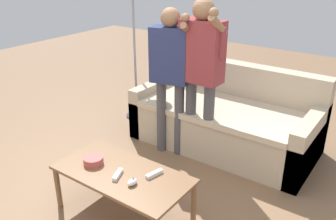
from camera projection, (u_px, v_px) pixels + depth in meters
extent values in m
plane|color=brown|center=(142.00, 204.00, 3.10)|extent=(12.00, 12.00, 0.00)
cube|color=#B7A88E|center=(224.00, 127.00, 3.99)|extent=(1.95, 0.95, 0.43)
cube|color=#C6B59A|center=(222.00, 109.00, 3.83)|extent=(1.67, 0.83, 0.06)
cube|color=#B7A88E|center=(242.00, 82.00, 4.10)|extent=(1.95, 0.18, 0.42)
cube|color=#B7A88E|center=(158.00, 103.00, 4.44)|extent=(0.14, 0.95, 0.58)
cube|color=#B7A88E|center=(308.00, 144.00, 3.47)|extent=(0.14, 0.95, 0.58)
cube|color=brown|center=(122.00, 174.00, 2.83)|extent=(1.10, 0.55, 0.03)
cylinder|color=brown|center=(58.00, 187.00, 3.00)|extent=(0.04, 0.04, 0.38)
cylinder|color=brown|center=(100.00, 162.00, 3.36)|extent=(0.04, 0.04, 0.38)
cylinder|color=brown|center=(194.00, 203.00, 2.81)|extent=(0.04, 0.04, 0.38)
cylinder|color=#B24C47|center=(93.00, 161.00, 2.93)|extent=(0.16, 0.16, 0.06)
ellipsoid|color=white|center=(132.00, 182.00, 2.66)|extent=(0.06, 0.09, 0.05)
cylinder|color=#4C4C51|center=(133.00, 178.00, 2.66)|extent=(0.02, 0.02, 0.01)
cylinder|color=#2D2D33|center=(137.00, 115.00, 4.77)|extent=(0.28, 0.28, 0.02)
cylinder|color=gray|center=(135.00, 56.00, 4.45)|extent=(0.03, 0.03, 1.60)
cylinder|color=#47474C|center=(161.00, 116.00, 3.81)|extent=(0.10, 0.10, 0.80)
cylinder|color=#47474C|center=(179.00, 119.00, 3.74)|extent=(0.10, 0.10, 0.80)
cube|color=navy|center=(170.00, 55.00, 3.51)|extent=(0.41, 0.28, 0.55)
sphere|color=#936B4C|center=(170.00, 18.00, 3.36)|extent=(0.19, 0.19, 0.19)
cylinder|color=#936B4C|center=(153.00, 56.00, 3.58)|extent=(0.07, 0.07, 0.52)
cylinder|color=navy|center=(189.00, 46.00, 3.40)|extent=(0.07, 0.07, 0.26)
cylinder|color=#936B4C|center=(187.00, 30.00, 3.28)|extent=(0.12, 0.27, 0.17)
sphere|color=#936B4C|center=(185.00, 18.00, 3.19)|extent=(0.08, 0.08, 0.08)
cylinder|color=#47474C|center=(191.00, 119.00, 3.69)|extent=(0.11, 0.11, 0.85)
cylinder|color=#47474C|center=(208.00, 124.00, 3.58)|extent=(0.11, 0.11, 0.85)
cube|color=brown|center=(202.00, 52.00, 3.35)|extent=(0.41, 0.23, 0.58)
sphere|color=#936B4C|center=(203.00, 9.00, 3.20)|extent=(0.20, 0.20, 0.20)
cylinder|color=#936B4C|center=(184.00, 51.00, 3.47)|extent=(0.07, 0.07, 0.55)
cylinder|color=brown|center=(221.00, 43.00, 3.19)|extent=(0.07, 0.07, 0.28)
cylinder|color=#936B4C|center=(218.00, 25.00, 3.07)|extent=(0.08, 0.27, 0.21)
sphere|color=#936B4C|center=(214.00, 12.00, 2.96)|extent=(0.08, 0.08, 0.08)
cube|color=white|center=(118.00, 175.00, 2.77)|extent=(0.09, 0.15, 0.03)
cylinder|color=silver|center=(119.00, 171.00, 2.79)|extent=(0.01, 0.01, 0.00)
cube|color=silver|center=(115.00, 176.00, 2.72)|extent=(0.02, 0.02, 0.00)
cube|color=white|center=(154.00, 174.00, 2.78)|extent=(0.07, 0.16, 0.03)
cylinder|color=silver|center=(157.00, 171.00, 2.79)|extent=(0.01, 0.01, 0.00)
cube|color=silver|center=(150.00, 174.00, 2.74)|extent=(0.02, 0.02, 0.00)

